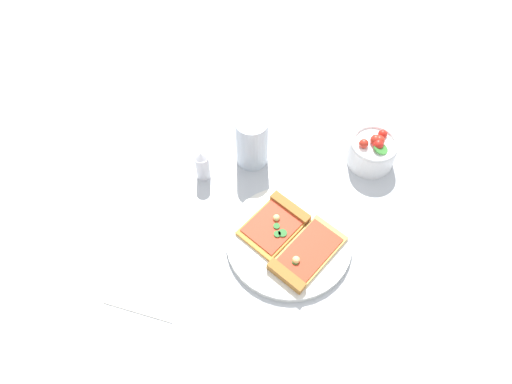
{
  "coord_description": "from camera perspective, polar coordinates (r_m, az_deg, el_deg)",
  "views": [
    {
      "loc": [
        0.14,
        -0.47,
        0.85
      ],
      "look_at": [
        -0.08,
        0.02,
        0.03
      ],
      "focal_mm": 32.99,
      "sensor_mm": 36.0,
      "label": 1
    }
  ],
  "objects": [
    {
      "name": "ground_plane",
      "position": [
        0.98,
        3.68,
        -3.5
      ],
      "size": [
        2.4,
        2.4,
        0.0
      ],
      "primitive_type": "plane",
      "color": "#B2B7BC",
      "rests_on": "ground"
    },
    {
      "name": "pizza_slice_near",
      "position": [
        0.92,
        5.83,
        -7.86
      ],
      "size": [
        0.12,
        0.17,
        0.02
      ],
      "color": "#E5B256",
      "rests_on": "plate"
    },
    {
      "name": "salad_bowl",
      "position": [
        1.07,
        13.93,
        4.87
      ],
      "size": [
        0.1,
        0.1,
        0.08
      ],
      "color": "white",
      "rests_on": "ground_plane"
    },
    {
      "name": "plate",
      "position": [
        0.95,
        3.99,
        -5.93
      ],
      "size": [
        0.25,
        0.25,
        0.01
      ],
      "primitive_type": "cylinder",
      "color": "silver",
      "rests_on": "ground_plane"
    },
    {
      "name": "paper_napkin",
      "position": [
        0.94,
        -12.29,
        -9.86
      ],
      "size": [
        0.16,
        0.17,
        0.0
      ],
      "primitive_type": "cube",
      "rotation": [
        0.0,
        0.0,
        0.14
      ],
      "color": "silver",
      "rests_on": "ground_plane"
    },
    {
      "name": "soda_glass",
      "position": [
        1.02,
        -0.51,
        6.07
      ],
      "size": [
        0.07,
        0.07,
        0.12
      ],
      "color": "silver",
      "rests_on": "ground_plane"
    },
    {
      "name": "pepper_shaker",
      "position": [
        1.01,
        -6.52,
        3.26
      ],
      "size": [
        0.03,
        0.03,
        0.08
      ],
      "color": "silver",
      "rests_on": "ground_plane"
    },
    {
      "name": "pizza_slice_far",
      "position": [
        0.95,
        2.58,
        -3.66
      ],
      "size": [
        0.13,
        0.15,
        0.02
      ],
      "color": "gold",
      "rests_on": "plate"
    }
  ]
}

